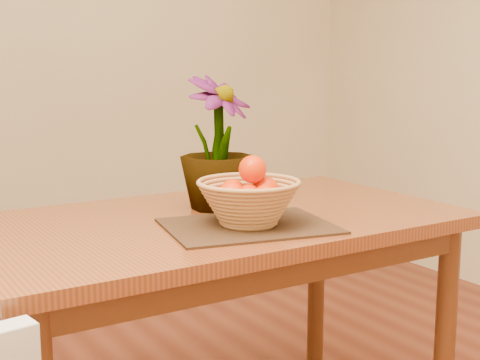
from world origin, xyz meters
TOP-DOWN VIEW (x-y plane):
  - wall_back at (0.00, 2.25)m, footprint 4.00×0.02m
  - table at (0.00, 0.30)m, footprint 1.40×0.80m
  - placemat at (-0.00, 0.14)m, footprint 0.50×0.41m
  - wicker_basket at (-0.00, 0.14)m, footprint 0.28×0.28m
  - orange_pile at (0.00, 0.14)m, footprint 0.20×0.19m
  - potted_plant at (0.05, 0.39)m, footprint 0.30×0.30m

SIDE VIEW (x-z plane):
  - table at x=0.00m, z-range 0.29..1.04m
  - placemat at x=0.00m, z-range 0.75..0.76m
  - wicker_basket at x=0.00m, z-range 0.76..0.87m
  - orange_pile at x=0.00m, z-range 0.78..0.92m
  - potted_plant at x=0.05m, z-range 0.75..1.15m
  - wall_back at x=0.00m, z-range 0.00..2.70m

